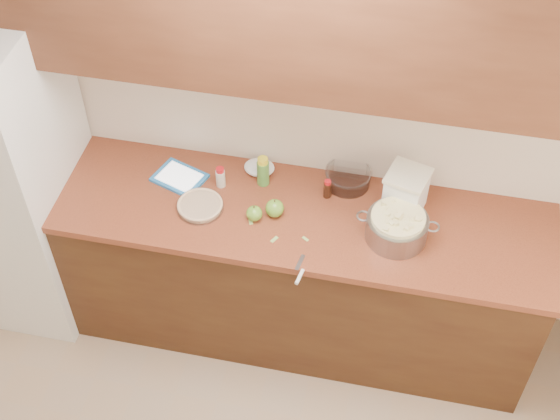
% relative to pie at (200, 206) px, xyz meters
% --- Properties ---
extents(counter_run, '(2.64, 0.68, 0.92)m').
position_rel_pie_xyz_m(counter_run, '(0.39, 0.07, -0.48)').
color(counter_run, '#472B14').
rests_on(counter_run, ground).
extents(upper_cabinets, '(2.60, 0.34, 0.70)m').
position_rel_pie_xyz_m(upper_cabinets, '(0.39, 0.22, 1.01)').
color(upper_cabinets, brown).
rests_on(upper_cabinets, room_shell).
extents(fridge, '(0.70, 0.70, 1.80)m').
position_rel_pie_xyz_m(fridge, '(-1.05, 0.03, -0.04)').
color(fridge, white).
rests_on(fridge, ground).
extents(pie, '(0.23, 0.23, 0.04)m').
position_rel_pie_xyz_m(pie, '(0.00, 0.00, 0.00)').
color(pie, silver).
rests_on(pie, counter_run).
extents(colander, '(0.38, 0.29, 0.14)m').
position_rel_pie_xyz_m(colander, '(0.94, 0.01, 0.05)').
color(colander, gray).
rests_on(colander, counter_run).
extents(flour_canister, '(0.23, 0.23, 0.23)m').
position_rel_pie_xyz_m(flour_canister, '(0.96, 0.20, 0.10)').
color(flour_canister, white).
rests_on(flour_canister, counter_run).
extents(tablet, '(0.29, 0.26, 0.02)m').
position_rel_pie_xyz_m(tablet, '(-0.16, 0.17, -0.01)').
color(tablet, '#297AC8').
rests_on(tablet, counter_run).
extents(paring_knife, '(0.05, 0.18, 0.02)m').
position_rel_pie_xyz_m(paring_knife, '(0.55, -0.30, -0.01)').
color(paring_knife, gray).
rests_on(paring_knife, counter_run).
extents(lemon_bottle, '(0.06, 0.06, 0.17)m').
position_rel_pie_xyz_m(lemon_bottle, '(0.26, 0.23, 0.06)').
color(lemon_bottle, '#4C8C38').
rests_on(lemon_bottle, counter_run).
extents(cinnamon_shaker, '(0.05, 0.05, 0.11)m').
position_rel_pie_xyz_m(cinnamon_shaker, '(0.06, 0.17, 0.04)').
color(cinnamon_shaker, beige).
rests_on(cinnamon_shaker, counter_run).
extents(vanilla_bottle, '(0.04, 0.04, 0.11)m').
position_rel_pie_xyz_m(vanilla_bottle, '(0.59, 0.21, 0.03)').
color(vanilla_bottle, black).
rests_on(vanilla_bottle, counter_run).
extents(mixing_bowl, '(0.23, 0.23, 0.09)m').
position_rel_pie_xyz_m(mixing_bowl, '(0.67, 0.32, 0.03)').
color(mixing_bowl, silver).
rests_on(mixing_bowl, counter_run).
extents(paper_towel, '(0.16, 0.13, 0.06)m').
position_rel_pie_xyz_m(paper_towel, '(0.22, 0.30, 0.01)').
color(paper_towel, white).
rests_on(paper_towel, counter_run).
extents(apple_left, '(0.08, 0.08, 0.09)m').
position_rel_pie_xyz_m(apple_left, '(0.27, -0.01, 0.02)').
color(apple_left, '#63982C').
rests_on(apple_left, counter_run).
extents(apple_center, '(0.09, 0.09, 0.10)m').
position_rel_pie_xyz_m(apple_center, '(0.36, 0.03, 0.03)').
color(apple_center, '#63982C').
rests_on(apple_center, counter_run).
extents(peel_a, '(0.04, 0.03, 0.00)m').
position_rel_pie_xyz_m(peel_a, '(0.53, -0.09, -0.02)').
color(peel_a, '#96BD5C').
rests_on(peel_a, counter_run).
extents(peel_b, '(0.03, 0.05, 0.00)m').
position_rel_pie_xyz_m(peel_b, '(0.26, -0.03, -0.02)').
color(peel_b, '#96BD5C').
rests_on(peel_b, counter_run).
extents(peel_c, '(0.04, 0.04, 0.00)m').
position_rel_pie_xyz_m(peel_c, '(0.39, -0.12, -0.02)').
color(peel_c, '#96BD5C').
rests_on(peel_c, counter_run).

